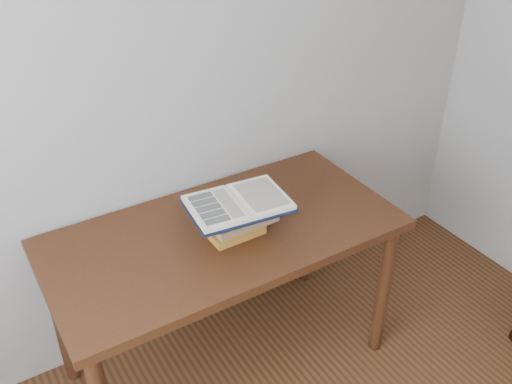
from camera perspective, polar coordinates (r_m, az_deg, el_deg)
desk at (r=2.29m, az=-3.20°, el=-5.81°), size 1.38×0.69×0.74m
book_stack at (r=2.18m, az=-1.99°, el=-2.71°), size 0.26×0.19×0.13m
open_book at (r=2.13m, az=-1.79°, el=-1.15°), size 0.40×0.30×0.03m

